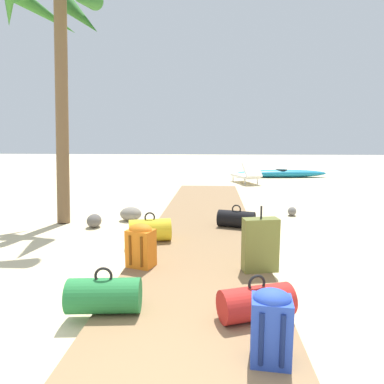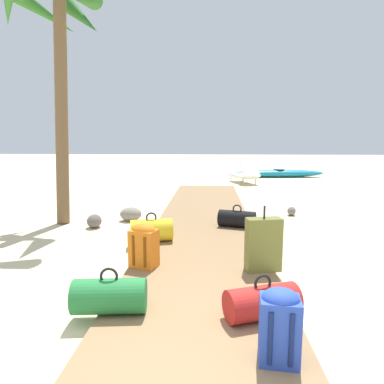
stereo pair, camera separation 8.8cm
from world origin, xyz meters
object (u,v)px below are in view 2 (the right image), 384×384
object	(u,v)px
backpack_orange	(144,244)
lounge_chair	(245,174)
duffel_bag_yellow	(151,230)
palm_tree_near_left	(54,27)
duffel_bag_black	(237,219)
backpack_blue	(280,324)
duffel_bag_green	(110,296)
suitcase_olive	(263,245)
kayak	(279,173)
duffel_bag_red	(262,302)

from	to	relation	value
backpack_orange	lounge_chair	distance (m)	8.95
duffel_bag_yellow	palm_tree_near_left	xyz separation A→B (m)	(-2.00, 1.51, 3.41)
backpack_orange	lounge_chair	bearing A→B (deg)	76.60
backpack_orange	duffel_bag_black	size ratio (longest dim) A/B	0.77
backpack_blue	duffel_bag_green	bearing A→B (deg)	155.79
suitcase_olive	backpack_blue	size ratio (longest dim) A/B	1.46
palm_tree_near_left	duffel_bag_yellow	bearing A→B (deg)	-37.08
backpack_orange	backpack_blue	size ratio (longest dim) A/B	1.00
suitcase_olive	backpack_blue	xyz separation A→B (m)	(-0.14, -1.72, -0.04)
backpack_orange	kayak	world-z (taller)	backpack_orange
lounge_chair	duffel_bag_black	bearing A→B (deg)	-96.70
suitcase_olive	backpack_orange	bearing A→B (deg)	177.85
duffel_bag_yellow	duffel_bag_red	world-z (taller)	duffel_bag_yellow
backpack_orange	duffel_bag_black	world-z (taller)	backpack_orange
duffel_bag_yellow	duffel_bag_black	world-z (taller)	duffel_bag_yellow
suitcase_olive	kayak	world-z (taller)	suitcase_olive
lounge_chair	backpack_blue	bearing A→B (deg)	-94.26
duffel_bag_red	palm_tree_near_left	distance (m)	6.09
duffel_bag_green	kayak	bearing A→B (deg)	72.32
duffel_bag_black	palm_tree_near_left	xyz separation A→B (m)	(-3.37, 0.58, 3.43)
palm_tree_near_left	duffel_bag_green	bearing A→B (deg)	-61.84
kayak	duffel_bag_green	bearing A→B (deg)	-107.68
duffel_bag_red	backpack_blue	distance (m)	0.61
duffel_bag_green	palm_tree_near_left	distance (m)	5.44
backpack_orange	duffel_bag_red	distance (m)	1.73
backpack_orange	suitcase_olive	bearing A→B (deg)	-2.15
suitcase_olive	palm_tree_near_left	bearing A→B (deg)	143.30
backpack_blue	palm_tree_near_left	size ratio (longest dim) A/B	0.12
duffel_bag_black	duffel_bag_red	xyz separation A→B (m)	(-0.02, -3.16, -0.00)
duffel_bag_green	lounge_chair	bearing A→B (deg)	77.60
backpack_blue	palm_tree_near_left	xyz separation A→B (m)	(-3.38, 4.34, 3.30)
duffel_bag_black	backpack_blue	world-z (taller)	backpack_blue
palm_tree_near_left	duffel_bag_red	bearing A→B (deg)	-48.23
backpack_orange	duffel_bag_yellow	size ratio (longest dim) A/B	0.78
duffel_bag_black	backpack_orange	bearing A→B (deg)	-122.88
duffel_bag_yellow	duffel_bag_red	size ratio (longest dim) A/B	0.99
suitcase_olive	backpack_orange	xyz separation A→B (m)	(-1.44, 0.05, -0.04)
suitcase_olive	backpack_blue	bearing A→B (deg)	-94.82
palm_tree_near_left	lounge_chair	world-z (taller)	palm_tree_near_left
duffel_bag_red	kayak	size ratio (longest dim) A/B	0.18
duffel_bag_green	backpack_blue	distance (m)	1.52
kayak	duffel_bag_yellow	bearing A→B (deg)	-111.32
backpack_orange	duffel_bag_yellow	xyz separation A→B (m)	(-0.09, 1.06, -0.11)
suitcase_olive	duffel_bag_red	bearing A→B (deg)	-98.81
duffel_bag_black	backpack_blue	size ratio (longest dim) A/B	1.30
backpack_blue	kayak	xyz separation A→B (m)	(2.44, 12.61, -0.20)
backpack_orange	palm_tree_near_left	distance (m)	4.67
duffel_bag_green	kayak	distance (m)	12.58
duffel_bag_green	palm_tree_near_left	bearing A→B (deg)	118.16
duffel_bag_black	backpack_blue	xyz separation A→B (m)	(0.01, -3.76, 0.13)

